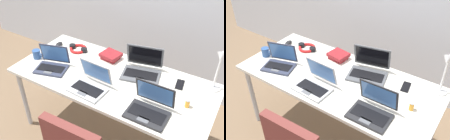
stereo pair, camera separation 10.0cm
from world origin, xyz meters
The scene contains 13 objects.
ground_plane centered at (0.00, 0.00, 0.00)m, with size 12.00×12.00×0.00m, color #7A6047.
desk centered at (0.00, 0.00, 0.68)m, with size 1.80×0.80×0.74m.
desk_lamp centered at (0.80, 0.28, 0.94)m, with size 0.12×0.18×0.40m.
laptop_near_mouse centered at (-0.08, -0.22, 0.79)m, with size 0.31×0.27×0.22m.
laptop_mid_desk centered at (0.20, 0.19, 0.79)m, with size 0.39×0.35×0.24m.
laptop_center centered at (-0.54, -0.16, 0.78)m, with size 0.33×0.29×0.21m.
laptop_front_right centered at (0.46, -0.23, 0.79)m, with size 0.31×0.27×0.23m.
computer_mouse centered at (-0.77, 0.19, 0.76)m, with size 0.06×0.10×0.03m, color black.
cell_phone centered at (0.55, 0.21, 0.74)m, with size 0.06×0.14×0.01m, color black.
headphones centered at (-0.54, 0.22, 0.76)m, with size 0.21×0.18×0.04m.
pill_bottle centered at (0.68, -0.02, 0.78)m, with size 0.04×0.04×0.08m.
book_stack centered at (-0.17, 0.25, 0.77)m, with size 0.20×0.19×0.06m.
coffee_mug centered at (-0.79, -0.11, 0.78)m, with size 0.11×0.08×0.09m.
Camera 1 is at (0.93, -1.54, 2.11)m, focal length 40.98 mm.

